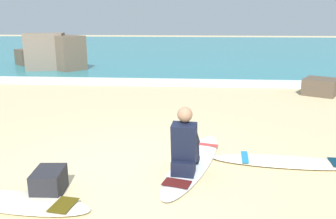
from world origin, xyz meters
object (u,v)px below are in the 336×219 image
object	(u,v)px
surfboard_spare_far	(288,162)
surfboard_spare_near	(18,202)
surfboard_main	(193,162)
beach_bag	(49,182)
surfer_seated	(185,146)
shoreline_rock	(321,87)

from	to	relation	value
surfboard_spare_far	surfboard_spare_near	bearing A→B (deg)	-156.83
surfboard_main	beach_bag	distance (m)	2.13
surfboard_main	surfboard_spare_near	bearing A→B (deg)	-146.52
surfer_seated	surfboard_spare_near	bearing A→B (deg)	-153.23
surfer_seated	shoreline_rock	xyz separation A→B (m)	(3.77, 5.78, -0.20)
surfboard_main	surfboard_spare_near	xyz separation A→B (m)	(-2.10, -1.39, 0.00)
surfer_seated	surfboard_spare_near	world-z (taller)	surfer_seated
surfer_seated	surfboard_spare_far	bearing A→B (deg)	18.39
surfboard_spare_near	beach_bag	bearing A→B (deg)	49.62
beach_bag	surfboard_spare_far	bearing A→B (deg)	20.21
surfboard_spare_near	surfboard_spare_far	xyz separation A→B (m)	(3.56, 1.52, -0.00)
surfboard_spare_near	shoreline_rock	xyz separation A→B (m)	(5.75, 6.77, 0.20)
surfer_seated	surfboard_spare_far	world-z (taller)	surfer_seated
surfboard_spare_far	beach_bag	distance (m)	3.51
surfboard_spare_near	shoreline_rock	world-z (taller)	shoreline_rock
surfboard_main	surfboard_spare_near	size ratio (longest dim) A/B	1.37
surfer_seated	surfboard_spare_far	distance (m)	1.71
surfer_seated	beach_bag	bearing A→B (deg)	-158.14
surfer_seated	shoreline_rock	size ratio (longest dim) A/B	1.04
beach_bag	shoreline_rock	bearing A→B (deg)	49.67
surfboard_spare_near	surfboard_spare_far	bearing A→B (deg)	23.17
surfboard_spare_near	shoreline_rock	bearing A→B (deg)	49.67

